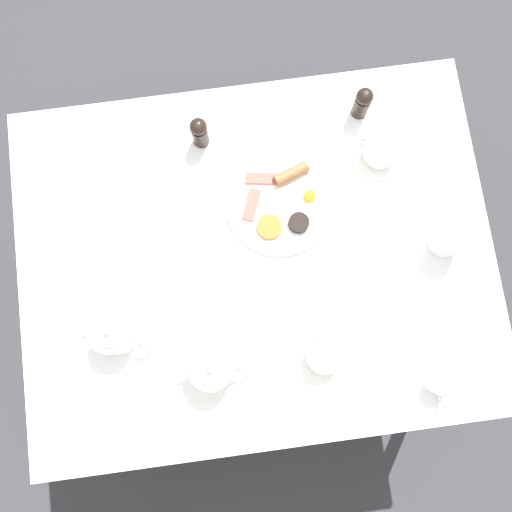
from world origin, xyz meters
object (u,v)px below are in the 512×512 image
teapot_far (213,369)px  pepper_grinder (199,132)px  teacup_with_saucer_right (380,151)px  teapot_near (114,333)px  teacup_with_saucer_left (323,356)px  salt_grinder (363,102)px  water_glass_tall (450,238)px  fork_by_plate (383,295)px  breakfast_plate (282,201)px  creamer_jug (440,384)px  knife_by_plate (158,198)px

teapot_far → pepper_grinder: teapot_far is taller
teacup_with_saucer_right → pepper_grinder: bearing=-102.6°
teapot_near → teacup_with_saucer_left: (0.12, 0.47, -0.02)m
pepper_grinder → salt_grinder: 0.40m
pepper_grinder → water_glass_tall: bearing=58.3°
pepper_grinder → fork_by_plate: size_ratio=0.60×
breakfast_plate → water_glass_tall: (0.15, 0.37, 0.05)m
creamer_jug → knife_by_plate: (-0.53, -0.59, -0.03)m
pepper_grinder → teapot_near: bearing=-28.9°
teapot_near → teapot_far: size_ratio=0.93×
salt_grinder → fork_by_plate: size_ratio=0.60×
teacup_with_saucer_right → creamer_jug: size_ratio=1.68×
water_glass_tall → pepper_grinder: bearing=-121.7°
salt_grinder → knife_by_plate: bearing=-73.4°
teapot_far → fork_by_plate: teapot_far is taller
teapot_near → creamer_jug: teapot_near is taller
breakfast_plate → fork_by_plate: breakfast_plate is taller
fork_by_plate → water_glass_tall: bearing=122.3°
salt_grinder → knife_by_plate: 0.55m
teapot_near → salt_grinder: 0.81m
teacup_with_saucer_left → creamer_jug: (0.10, 0.25, 0.01)m
breakfast_plate → creamer_jug: bearing=31.4°
teacup_with_saucer_right → salt_grinder: (-0.12, -0.03, 0.03)m
teacup_with_saucer_left → creamer_jug: creamer_jug is taller
teacup_with_saucer_left → pepper_grinder: bearing=-159.0°
teapot_near → teacup_with_saucer_right: bearing=-126.1°
fork_by_plate → knife_by_plate: (-0.31, -0.51, 0.00)m
teacup_with_saucer_left → teapot_far: bearing=-91.2°
pepper_grinder → salt_grinder: (-0.02, 0.40, 0.00)m
water_glass_tall → fork_by_plate: water_glass_tall is taller
pepper_grinder → fork_by_plate: bearing=40.9°
teapot_far → creamer_jug: teapot_far is taller
water_glass_tall → fork_by_plate: bearing=-57.7°
water_glass_tall → salt_grinder: (-0.36, -0.15, 0.00)m
pepper_grinder → salt_grinder: same height
teapot_near → salt_grinder: teapot_near is taller
knife_by_plate → fork_by_plate: bearing=58.7°
breakfast_plate → teapot_near: teapot_near is taller
knife_by_plate → teacup_with_saucer_right: bearing=93.9°
water_glass_tall → pepper_grinder: (-0.34, -0.55, 0.00)m
knife_by_plate → teapot_near: bearing=-21.5°
water_glass_tall → teacup_with_saucer_left: bearing=-55.4°
teapot_far → salt_grinder: teapot_far is taller
teacup_with_saucer_left → knife_by_plate: teacup_with_saucer_left is taller
breakfast_plate → teapot_near: size_ratio=1.58×
teapot_near → creamer_jug: (0.21, 0.72, -0.02)m
teacup_with_saucer_left → teapot_near: bearing=-103.9°
salt_grinder → creamer_jug: bearing=5.5°
fork_by_plate → creamer_jug: bearing=21.1°
water_glass_tall → teacup_with_saucer_right: bearing=-154.1°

